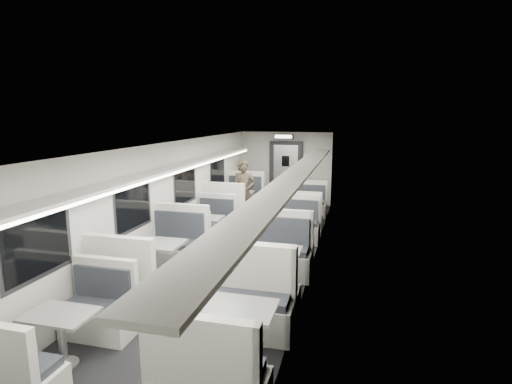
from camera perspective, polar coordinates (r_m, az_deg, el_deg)
The scene contains 19 objects.
room at distance 7.65m, azimuth -3.47°, elevation -2.26°, with size 3.24×12.24×2.64m.
booth_left_a at distance 11.33m, azimuth -2.96°, elevation -1.95°, with size 1.16×2.36×1.26m.
booth_left_b at distance 9.17m, azimuth -7.35°, elevation -5.57°, with size 0.97×1.97×1.05m.
booth_left_c at distance 7.18m, azimuth -14.16°, elevation -10.00°, with size 1.15×2.34×1.25m.
booth_left_d at distance 5.51m, azimuth -25.95°, elevation -18.36°, with size 0.96×1.94×1.04m.
booth_right_a at distance 11.19m, azimuth 7.29°, elevation -2.58°, with size 0.96×1.94×1.04m.
booth_right_b at distance 8.76m, azimuth 5.26°, elevation -6.19°, with size 1.02×2.07×1.11m.
booth_right_c at distance 6.70m, azimuth 2.25°, elevation -11.31°, with size 1.12×2.27×1.22m.
booth_right_d at distance 4.94m, azimuth -2.98°, elevation -20.01°, with size 1.12×2.27×1.22m.
passenger at distance 10.82m, azimuth -1.76°, elevation -0.07°, with size 0.64×0.42×1.76m, color black.
window_a at distance 11.26m, azimuth -5.47°, elevation 2.74°, with size 0.02×1.18×0.84m, color black.
window_b at distance 9.24m, azimuth -10.04°, elevation 0.83°, with size 0.02×1.18×0.84m, color black.
window_c at distance 7.33m, azimuth -17.06°, elevation -2.11°, with size 0.02×1.18×0.84m, color black.
window_d at distance 5.64m, azimuth -28.70°, elevation -6.86°, with size 0.02×1.18×0.84m, color black.
luggage_rack_left at distance 7.72m, azimuth -13.07°, elevation 3.00°, with size 0.46×10.40×0.09m.
luggage_rack_right at distance 6.95m, azimuth 5.54°, elevation 2.38°, with size 0.46×10.40×0.09m.
vestibule_door at distance 13.36m, azimuth 4.26°, elevation 2.70°, with size 1.10×0.13×2.10m.
exit_sign at distance 12.76m, azimuth 3.96°, elevation 7.92°, with size 0.62×0.12×0.16m.
wall_notice at distance 13.18m, azimuth 7.51°, elevation 4.55°, with size 0.32×0.02×0.40m, color white.
Camera 1 is at (2.27, -7.09, 2.94)m, focal length 28.00 mm.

